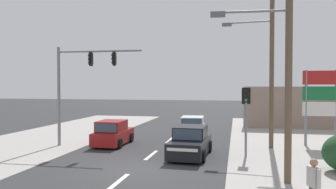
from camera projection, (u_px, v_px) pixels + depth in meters
ground_plane at (134, 169)px, 14.30m from camera, size 140.00×140.00×0.00m
lane_dash_near at (118, 182)px, 12.34m from camera, size 0.20×2.40×0.01m
lane_dash_mid at (151, 155)px, 17.23m from camera, size 0.20×2.40×0.01m
lane_dash_far at (170, 140)px, 22.12m from camera, size 0.20×2.40×0.01m
kerb_left_verge at (21, 145)px, 19.95m from camera, size 8.00×40.00×0.02m
utility_pole_foreground_right at (285, 54)px, 12.09m from camera, size 3.78×0.44×8.93m
utility_pole_midground_right at (270, 54)px, 19.00m from camera, size 3.78×0.60×10.30m
traffic_signal_mast at (79, 78)px, 19.64m from camera, size 5.29×0.48×6.00m
pedestal_signal_right_kerb at (246, 110)px, 16.76m from camera, size 0.44×0.30×3.56m
shopping_plaza_sign at (321, 97)px, 19.72m from camera, size 2.10×0.16×4.60m
shopfront_wall_far at (316, 108)px, 27.65m from camera, size 12.00×1.00×3.60m
hatchback_crossing_left at (113, 134)px, 20.18m from camera, size 1.84×3.67×1.53m
hatchback_oncoming_near at (192, 129)px, 22.41m from camera, size 1.94×3.72×1.53m
sedan_receding_far at (190, 142)px, 17.01m from camera, size 2.02×4.30×1.56m
pedestrian_at_kerb at (314, 184)px, 9.08m from camera, size 0.32×0.54×1.63m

